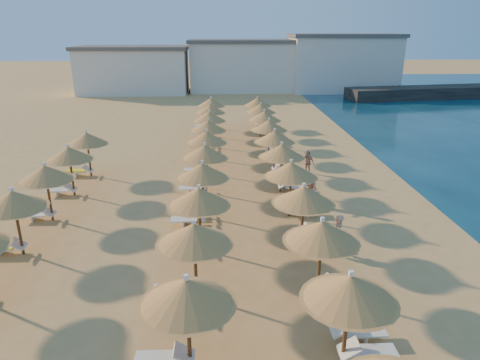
{
  "coord_description": "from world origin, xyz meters",
  "views": [
    {
      "loc": [
        -1.22,
        -17.35,
        8.95
      ],
      "look_at": [
        -0.31,
        4.0,
        1.3
      ],
      "focal_mm": 32.0,
      "sensor_mm": 36.0,
      "label": 1
    }
  ],
  "objects_px": {
    "parasol_row_east": "(286,160)",
    "beachgoer_b": "(309,190)",
    "parasol_row_west": "(204,161)",
    "beachgoer_a": "(337,236)",
    "beachgoer_c": "(308,162)",
    "jetty": "(453,92)"
  },
  "relations": [
    {
      "from": "beachgoer_b",
      "to": "parasol_row_west",
      "type": "bearing_deg",
      "value": -99.0
    },
    {
      "from": "beachgoer_b",
      "to": "parasol_row_east",
      "type": "bearing_deg",
      "value": -115.42
    },
    {
      "from": "parasol_row_east",
      "to": "beachgoer_a",
      "type": "relative_size",
      "value": 21.86
    },
    {
      "from": "parasol_row_east",
      "to": "beachgoer_b",
      "type": "bearing_deg",
      "value": -21.32
    },
    {
      "from": "beachgoer_c",
      "to": "beachgoer_b",
      "type": "xyz_separation_m",
      "value": [
        -0.95,
        -5.34,
        0.15
      ]
    },
    {
      "from": "jetty",
      "to": "parasol_row_east",
      "type": "bearing_deg",
      "value": -137.1
    },
    {
      "from": "beachgoer_a",
      "to": "beachgoer_c",
      "type": "relative_size",
      "value": 1.16
    },
    {
      "from": "parasol_row_west",
      "to": "beachgoer_a",
      "type": "bearing_deg",
      "value": -45.11
    },
    {
      "from": "beachgoer_c",
      "to": "beachgoer_b",
      "type": "relative_size",
      "value": 0.83
    },
    {
      "from": "parasol_row_east",
      "to": "jetty",
      "type": "bearing_deg",
      "value": 52.04
    },
    {
      "from": "parasol_row_west",
      "to": "beachgoer_c",
      "type": "bearing_deg",
      "value": 37.02
    },
    {
      "from": "beachgoer_c",
      "to": "beachgoer_b",
      "type": "distance_m",
      "value": 5.42
    },
    {
      "from": "parasol_row_east",
      "to": "parasol_row_west",
      "type": "xyz_separation_m",
      "value": [
        -4.3,
        0.0,
        0.0
      ]
    },
    {
      "from": "jetty",
      "to": "parasol_row_west",
      "type": "height_order",
      "value": "parasol_row_west"
    },
    {
      "from": "jetty",
      "to": "beachgoer_a",
      "type": "xyz_separation_m",
      "value": [
        -26.73,
        -41.66,
        0.15
      ]
    },
    {
      "from": "parasol_row_east",
      "to": "beachgoer_b",
      "type": "xyz_separation_m",
      "value": [
        1.21,
        -0.47,
        -1.47
      ]
    },
    {
      "from": "parasol_row_east",
      "to": "beachgoer_b",
      "type": "distance_m",
      "value": 1.96
    },
    {
      "from": "beachgoer_a",
      "to": "beachgoer_b",
      "type": "bearing_deg",
      "value": -169.13
    },
    {
      "from": "parasol_row_east",
      "to": "beachgoer_b",
      "type": "height_order",
      "value": "parasol_row_east"
    },
    {
      "from": "jetty",
      "to": "parasol_row_east",
      "type": "height_order",
      "value": "parasol_row_east"
    },
    {
      "from": "parasol_row_west",
      "to": "beachgoer_c",
      "type": "distance_m",
      "value": 8.24
    },
    {
      "from": "parasol_row_west",
      "to": "parasol_row_east",
      "type": "bearing_deg",
      "value": 0.0
    }
  ]
}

